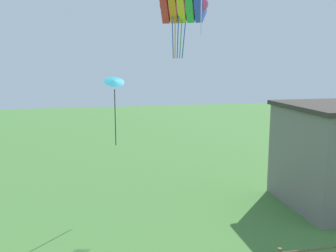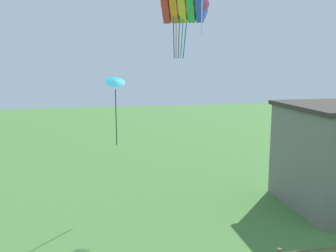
{
  "view_description": "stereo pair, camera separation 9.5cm",
  "coord_description": "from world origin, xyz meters",
  "views": [
    {
      "loc": [
        -2.75,
        -4.49,
        7.74
      ],
      "look_at": [
        0.0,
        8.66,
        5.41
      ],
      "focal_mm": 40.0,
      "sensor_mm": 36.0,
      "label": 1
    },
    {
      "loc": [
        -2.66,
        -4.51,
        7.74
      ],
      "look_at": [
        0.0,
        8.66,
        5.41
      ],
      "focal_mm": 40.0,
      "sensor_mm": 36.0,
      "label": 2
    }
  ],
  "objects": [
    {
      "name": "kite_rainbow_parafoil",
      "position": [
        2.55,
        16.56,
        10.86
      ],
      "size": [
        3.4,
        3.1,
        4.02
      ],
      "color": "#E54C8C"
    },
    {
      "name": "kite_cyan_delta",
      "position": [
        -1.5,
        15.02,
        6.57
      ],
      "size": [
        1.15,
        1.08,
        3.66
      ],
      "color": "#2DB2C6"
    }
  ]
}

